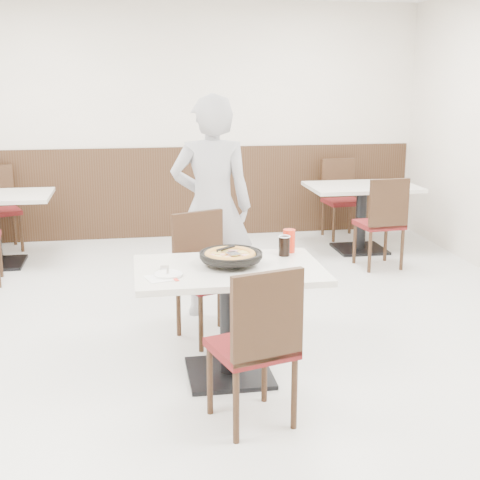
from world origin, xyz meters
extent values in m
plane|color=#B5B5AF|center=(0.00, 0.00, 0.00)|extent=(7.00, 7.00, 0.00)
cube|color=silver|center=(0.00, 3.50, 1.40)|extent=(6.00, 0.04, 2.80)
cube|color=silver|center=(0.00, -3.50, 1.40)|extent=(6.00, 0.04, 2.80)
cube|color=black|center=(0.00, 3.48, 0.55)|extent=(5.90, 0.03, 1.10)
cylinder|color=black|center=(0.11, -0.52, 0.77)|extent=(0.14, 0.14, 0.04)
cylinder|color=black|center=(0.07, -0.50, 0.79)|extent=(0.43, 0.43, 0.01)
cylinder|color=gold|center=(0.06, -0.52, 0.81)|extent=(0.37, 0.37, 0.02)
cube|color=silver|center=(0.08, -0.55, 0.84)|extent=(0.10, 0.11, 0.00)
cube|color=silver|center=(-0.39, -0.71, 0.75)|extent=(0.21, 0.21, 0.00)
cylinder|color=white|center=(-0.34, -0.67, 0.76)|extent=(0.20, 0.20, 0.01)
cube|color=silver|center=(-0.34, -0.61, 0.77)|extent=(0.02, 0.15, 0.00)
cylinder|color=black|center=(0.47, -0.33, 0.81)|extent=(0.09, 0.09, 0.13)
cylinder|color=red|center=(0.52, -0.24, 0.83)|extent=(0.10, 0.10, 0.16)
imported|color=#A4A4A8|center=(0.10, 0.66, 0.90)|extent=(0.70, 0.50, 1.81)
camera|label=1|loc=(-0.56, -4.61, 1.95)|focal=50.00mm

